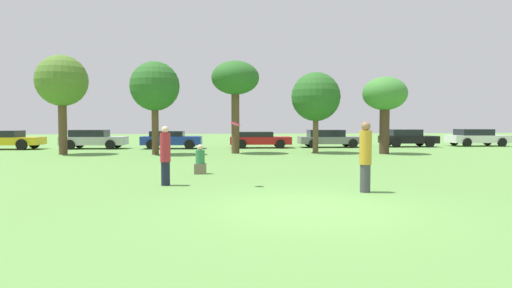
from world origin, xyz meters
TOP-DOWN VIEW (x-y plane):
  - ground_plane at (0.00, 0.00)m, footprint 120.00×120.00m
  - person_thrower at (-3.30, 3.72)m, footprint 0.29×0.29m
  - person_catcher at (1.89, 1.87)m, footprint 0.31×0.31m
  - frisbee at (-1.34, 3.30)m, footprint 0.29×0.29m
  - bystander_sitting at (-2.34, 6.46)m, footprint 0.42×0.35m
  - tree_0 at (-10.00, 16.67)m, footprint 2.82×2.82m
  - tree_1 at (-4.88, 15.98)m, footprint 2.72×2.72m
  - tree_2 at (-0.40, 16.42)m, footprint 2.74×2.74m
  - tree_3 at (4.27, 16.22)m, footprint 2.85×2.85m
  - tree_4 at (7.96, 15.05)m, footprint 2.50×2.50m
  - parked_car_yellow at (-15.30, 21.97)m, footprint 4.64×2.21m
  - parked_car_silver at (-9.66, 22.03)m, footprint 4.29×2.21m
  - parked_car_blue at (-4.44, 21.50)m, footprint 4.11×2.04m
  - parked_car_red at (1.65, 21.73)m, footprint 4.33×2.22m
  - parked_car_grey at (6.69, 21.84)m, footprint 4.61×2.28m
  - parked_car_black at (12.54, 21.76)m, footprint 4.05×2.09m
  - parked_car_white at (18.20, 22.11)m, footprint 4.39×2.25m

SIDE VIEW (x-z plane):
  - ground_plane at x=0.00m, z-range 0.00..0.00m
  - bystander_sitting at x=-2.34m, z-range -0.09..0.93m
  - parked_car_red at x=1.65m, z-range 0.04..1.18m
  - parked_car_blue at x=-4.44m, z-range 0.05..1.25m
  - parked_car_grey at x=6.69m, z-range 0.03..1.28m
  - parked_car_black at x=12.54m, z-range 0.03..1.31m
  - parked_car_white at x=18.20m, z-range 0.03..1.31m
  - parked_car_silver at x=-9.66m, z-range 0.03..1.31m
  - parked_car_yellow at x=-15.30m, z-range 0.06..1.30m
  - person_thrower at x=-3.30m, z-range 0.02..1.70m
  - person_catcher at x=1.89m, z-range 0.03..1.84m
  - frisbee at x=-1.34m, z-range 1.68..1.82m
  - tree_3 at x=4.27m, z-range 0.90..5.61m
  - tree_4 at x=7.96m, z-range 1.10..5.46m
  - tree_1 at x=-4.88m, z-range 1.16..6.31m
  - tree_0 at x=-10.00m, z-range 1.27..6.78m
  - tree_2 at x=-0.40m, z-range 1.56..6.86m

